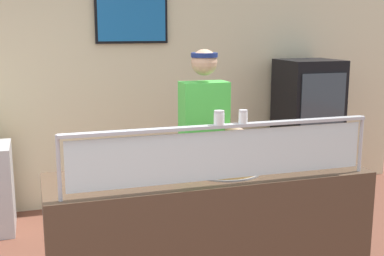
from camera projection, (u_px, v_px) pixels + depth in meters
name	position (u px, v px, depth m)	size (l,w,h in m)	color
shop_rear_unit	(138.00, 80.00, 5.52)	(6.60, 0.13, 2.70)	beige
serving_counter	(208.00, 238.00, 3.53)	(2.20, 0.69, 0.95)	#4C3828
sneeze_guard	(224.00, 146.00, 3.12)	(2.03, 0.06, 0.39)	#B2B5BC
pizza_tray	(226.00, 170.00, 3.45)	(0.48, 0.48, 0.04)	#9EA0A8
pizza_server	(230.00, 167.00, 3.43)	(0.07, 0.28, 0.01)	#ADAFB7
parmesan_shaker	(219.00, 119.00, 3.08)	(0.07, 0.07, 0.09)	white
pepper_flake_shaker	(243.00, 117.00, 3.12)	(0.06, 0.06, 0.09)	white
worker_figure	(205.00, 142.00, 4.12)	(0.41, 0.50, 1.76)	#23232D
drink_fridge	(307.00, 128.00, 5.77)	(0.64, 0.63, 1.57)	black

